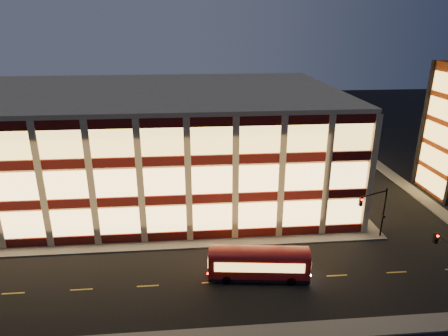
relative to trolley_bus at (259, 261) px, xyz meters
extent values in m
plane|color=black|center=(-8.40, 5.58, -1.76)|extent=(200.00, 200.00, 0.00)
cube|color=#514F4C|center=(-11.40, 6.58, -1.69)|extent=(54.00, 2.00, 0.15)
cube|color=#514F4C|center=(14.60, 22.58, -1.69)|extent=(2.00, 30.00, 0.15)
cube|color=#514F4C|center=(25.60, 22.58, -1.69)|extent=(2.00, 30.00, 0.15)
cube|color=tan|center=(-11.40, 22.58, 5.24)|extent=(50.00, 30.00, 14.00)
cube|color=tan|center=(-11.40, 22.58, 12.49)|extent=(50.40, 30.40, 0.50)
cube|color=#470C0A|center=(-11.40, 7.46, -1.11)|extent=(50.10, 0.25, 1.00)
cube|color=#FFC46B|center=(-11.40, 7.48, 0.99)|extent=(49.00, 0.20, 3.00)
cube|color=#470C0A|center=(13.72, 22.58, -1.11)|extent=(0.25, 30.10, 1.00)
cube|color=#FFC46B|center=(13.70, 22.58, 0.99)|extent=(0.20, 29.00, 3.00)
cube|color=#470C0A|center=(-11.40, 7.46, 3.29)|extent=(50.10, 0.25, 1.00)
cube|color=#FFC46B|center=(-11.40, 7.48, 5.39)|extent=(49.00, 0.20, 3.00)
cube|color=#470C0A|center=(13.72, 22.58, 3.29)|extent=(0.25, 30.10, 1.00)
cube|color=#FFC46B|center=(13.70, 22.58, 5.39)|extent=(0.20, 29.00, 3.00)
cube|color=#470C0A|center=(-11.40, 7.46, 7.69)|extent=(50.10, 0.25, 1.00)
cube|color=#FFC46B|center=(-11.40, 7.48, 9.79)|extent=(49.00, 0.20, 3.00)
cube|color=#470C0A|center=(13.72, 22.58, 7.69)|extent=(0.25, 30.10, 1.00)
cube|color=#FFC46B|center=(13.70, 22.58, 9.79)|extent=(0.20, 29.00, 3.00)
cube|color=black|center=(27.60, 21.58, 7.24)|extent=(0.60, 0.60, 18.00)
cube|color=#E8B651|center=(27.52, 17.58, 0.04)|extent=(0.16, 6.60, 2.60)
cube|color=#E8B651|center=(27.52, 17.58, 3.44)|extent=(0.16, 6.60, 2.60)
cube|color=#E8B651|center=(27.52, 17.58, 6.84)|extent=(0.16, 6.60, 2.60)
cube|color=#E8B651|center=(27.52, 17.58, 10.24)|extent=(0.16, 6.60, 2.60)
cylinder|color=black|center=(15.10, 6.38, 1.24)|extent=(0.18, 0.18, 6.00)
cylinder|color=black|center=(13.35, 5.63, 3.94)|extent=(3.56, 1.63, 0.14)
cube|color=black|center=(11.60, 4.88, 3.44)|extent=(0.32, 0.32, 0.95)
sphere|color=#FF0C05|center=(11.60, 4.70, 3.74)|extent=(0.20, 0.20, 0.20)
cube|color=black|center=(15.10, 6.18, 0.84)|extent=(0.25, 0.18, 0.28)
cube|color=black|center=(15.10, -2.92, 3.44)|extent=(0.32, 0.32, 0.95)
sphere|color=#FF0C05|center=(15.10, -3.10, 3.74)|extent=(0.20, 0.20, 0.20)
cube|color=#890707|center=(0.00, 0.00, -0.17)|extent=(9.60, 3.43, 2.16)
cube|color=black|center=(0.00, 0.00, -1.44)|extent=(9.60, 3.43, 0.33)
cylinder|color=black|center=(-3.11, -0.68, -1.34)|extent=(0.87, 0.38, 0.85)
cylinder|color=black|center=(-2.87, 1.38, -1.34)|extent=(0.87, 0.38, 0.85)
cylinder|color=black|center=(2.87, -1.38, -1.34)|extent=(0.87, 0.38, 0.85)
cylinder|color=black|center=(3.11, 0.68, -1.34)|extent=(0.87, 0.38, 0.85)
cube|color=#E8B651|center=(-0.14, -1.20, 0.12)|extent=(8.22, 1.02, 0.94)
cube|color=#E8B651|center=(0.14, 1.20, 0.12)|extent=(8.22, 1.02, 0.94)
camera|label=1|loc=(-6.12, -31.73, 21.28)|focal=32.00mm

